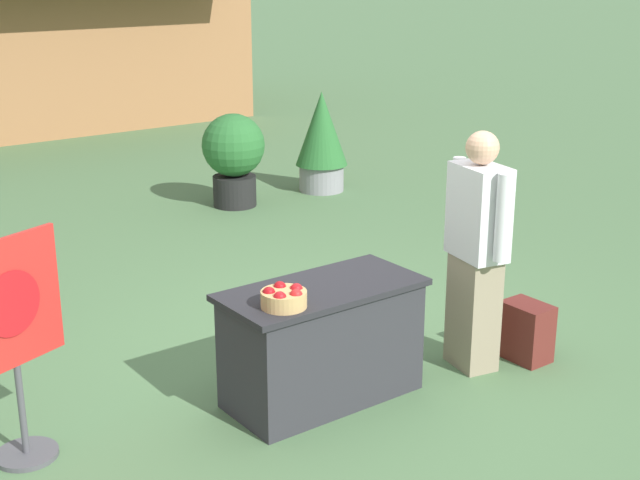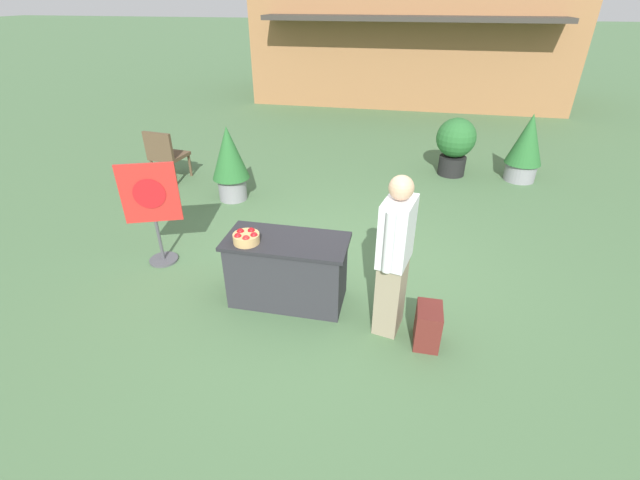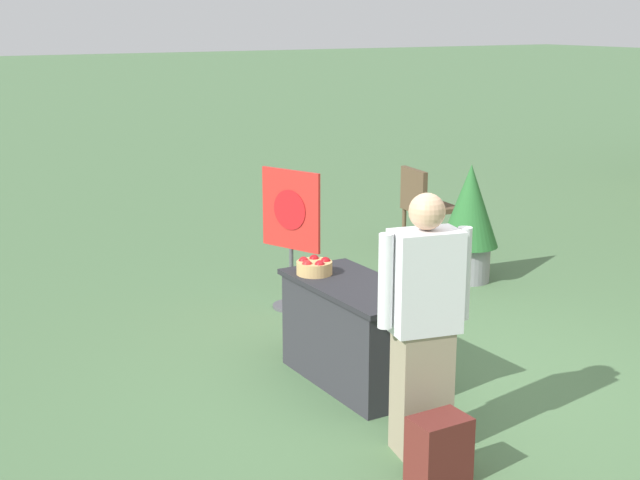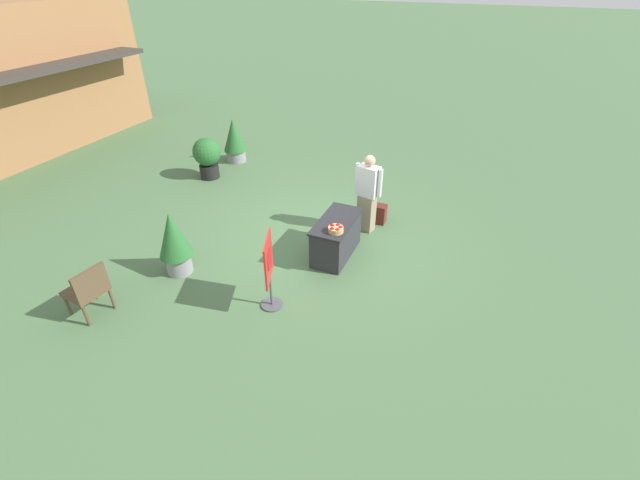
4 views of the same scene
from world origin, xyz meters
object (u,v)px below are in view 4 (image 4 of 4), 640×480
at_px(potted_plant_far_right, 234,139).
at_px(potted_plant_near_left, 174,241).
at_px(display_table, 336,238).
at_px(backpack, 378,214).
at_px(potted_plant_near_right, 207,156).
at_px(poster_board, 269,270).
at_px(patio_chair, 88,289).
at_px(apple_basket, 336,229).
at_px(person_visitor, 368,193).

bearing_deg(potted_plant_far_right, potted_plant_near_left, -158.96).
bearing_deg(potted_plant_near_left, display_table, -56.18).
xyz_separation_m(backpack, potted_plant_near_right, (0.49, 4.77, 0.40)).
distance_m(poster_board, patio_chair, 2.86).
bearing_deg(potted_plant_near_right, apple_basket, -118.02).
bearing_deg(backpack, poster_board, 165.87).
distance_m(potted_plant_far_right, potted_plant_near_right, 1.22).
bearing_deg(potted_plant_far_right, display_table, -126.77).
relative_size(backpack, potted_plant_near_right, 0.39).
bearing_deg(person_visitor, patio_chair, -25.21).
height_order(potted_plant_far_right, potted_plant_near_right, potted_plant_far_right).
bearing_deg(patio_chair, potted_plant_near_left, -102.16).
height_order(display_table, person_visitor, person_visitor).
xyz_separation_m(person_visitor, potted_plant_near_left, (-2.78, 2.69, -0.18)).
bearing_deg(potted_plant_near_right, backpack, -95.92).
relative_size(display_table, patio_chair, 1.40).
bearing_deg(poster_board, apple_basket, 46.78).
bearing_deg(backpack, apple_basket, 172.21).
relative_size(person_visitor, potted_plant_far_right, 1.37).
xyz_separation_m(patio_chair, potted_plant_near_left, (1.46, -0.52, 0.16)).
xyz_separation_m(potted_plant_far_right, potted_plant_near_right, (-1.22, 0.04, -0.03)).
relative_size(apple_basket, person_visitor, 0.16).
distance_m(display_table, poster_board, 1.89).
height_order(poster_board, potted_plant_near_right, poster_board).
height_order(apple_basket, person_visitor, person_visitor).
height_order(apple_basket, potted_plant_far_right, potted_plant_far_right).
bearing_deg(patio_chair, potted_plant_far_right, -70.39).
xyz_separation_m(person_visitor, potted_plant_far_right, (2.10, 4.57, -0.21)).
bearing_deg(display_table, backpack, -14.66).
distance_m(person_visitor, potted_plant_near_left, 3.87).
bearing_deg(person_visitor, poster_board, -1.03).
relative_size(display_table, potted_plant_far_right, 1.07).
height_order(backpack, potted_plant_near_right, potted_plant_near_right).
bearing_deg(apple_basket, poster_board, 157.89).
bearing_deg(potted_plant_near_left, apple_basket, -64.10).
bearing_deg(person_visitor, potted_plant_near_left, -32.14).
relative_size(person_visitor, potted_plant_near_right, 1.57).
relative_size(backpack, potted_plant_near_left, 0.34).
relative_size(potted_plant_far_right, potted_plant_near_right, 1.14).
bearing_deg(backpack, display_table, 165.34).
relative_size(person_visitor, potted_plant_near_left, 1.36).
distance_m(display_table, potted_plant_near_right, 4.82).
bearing_deg(potted_plant_near_left, poster_board, -94.57).
distance_m(person_visitor, potted_plant_near_right, 4.70).
bearing_deg(backpack, person_visitor, 157.95).
height_order(person_visitor, backpack, person_visitor).
height_order(apple_basket, backpack, apple_basket).
xyz_separation_m(display_table, apple_basket, (-0.39, -0.14, 0.45)).
height_order(potted_plant_far_right, potted_plant_near_left, potted_plant_near_left).
height_order(backpack, potted_plant_far_right, potted_plant_far_right).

